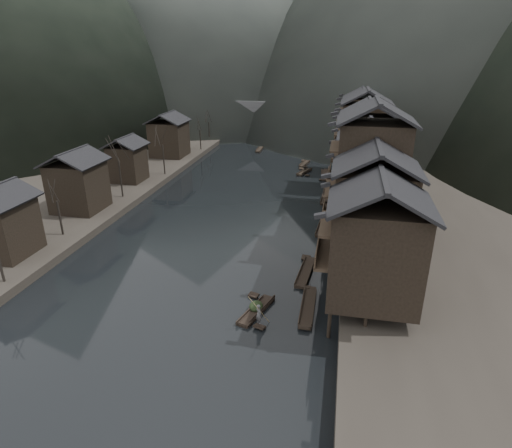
# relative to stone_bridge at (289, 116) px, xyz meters

# --- Properties ---
(water) EXTENTS (300.00, 300.00, 0.00)m
(water) POSITION_rel_stone_bridge_xyz_m (0.00, -72.00, -5.11)
(water) COLOR black
(water) RESTS_ON ground
(right_bank) EXTENTS (40.00, 200.00, 1.80)m
(right_bank) POSITION_rel_stone_bridge_xyz_m (35.00, -32.00, -4.21)
(right_bank) COLOR #2D2823
(right_bank) RESTS_ON ground
(left_bank) EXTENTS (40.00, 200.00, 1.20)m
(left_bank) POSITION_rel_stone_bridge_xyz_m (-35.00, -32.00, -4.51)
(left_bank) COLOR #2D2823
(left_bank) RESTS_ON ground
(stilt_houses) EXTENTS (9.00, 67.60, 17.08)m
(stilt_houses) POSITION_rel_stone_bridge_xyz_m (17.28, -52.83, 4.04)
(stilt_houses) COLOR black
(stilt_houses) RESTS_ON ground
(left_houses) EXTENTS (8.10, 53.20, 8.73)m
(left_houses) POSITION_rel_stone_bridge_xyz_m (-20.50, -51.88, 0.55)
(left_houses) COLOR black
(left_houses) RESTS_ON left_bank
(bare_trees) EXTENTS (3.89, 71.73, 7.79)m
(bare_trees) POSITION_rel_stone_bridge_xyz_m (-17.00, -49.96, 1.21)
(bare_trees) COLOR black
(bare_trees) RESTS_ON left_bank
(moored_sampans) EXTENTS (3.19, 50.38, 0.47)m
(moored_sampans) POSITION_rel_stone_bridge_xyz_m (12.23, -56.35, -4.91)
(moored_sampans) COLOR black
(moored_sampans) RESTS_ON water
(midriver_boats) EXTENTS (13.63, 35.36, 0.44)m
(midriver_boats) POSITION_rel_stone_bridge_xyz_m (1.60, -20.67, -4.91)
(midriver_boats) COLOR black
(midriver_boats) RESTS_ON water
(stone_bridge) EXTENTS (40.00, 6.00, 9.00)m
(stone_bridge) POSITION_rel_stone_bridge_xyz_m (0.00, 0.00, 0.00)
(stone_bridge) COLOR #4C4C4F
(stone_bridge) RESTS_ON ground
(hero_sampan) EXTENTS (2.62, 5.56, 0.44)m
(hero_sampan) POSITION_rel_stone_bridge_xyz_m (7.80, -80.09, -4.91)
(hero_sampan) COLOR black
(hero_sampan) RESTS_ON water
(cargo_heap) EXTENTS (1.22, 1.60, 0.73)m
(cargo_heap) POSITION_rel_stone_bridge_xyz_m (7.72, -79.85, -4.30)
(cargo_heap) COLOR black
(cargo_heap) RESTS_ON hero_sampan
(boatman) EXTENTS (0.79, 0.79, 1.85)m
(boatman) POSITION_rel_stone_bridge_xyz_m (8.38, -81.94, -3.74)
(boatman) COLOR #515254
(boatman) RESTS_ON hero_sampan
(bamboo_pole) EXTENTS (1.85, 1.86, 3.95)m
(bamboo_pole) POSITION_rel_stone_bridge_xyz_m (8.58, -81.94, -0.85)
(bamboo_pole) COLOR #8C7A51
(bamboo_pole) RESTS_ON boatman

